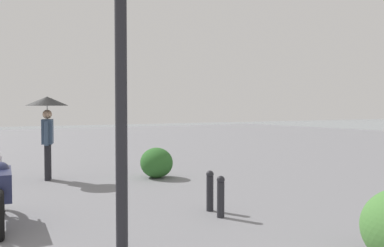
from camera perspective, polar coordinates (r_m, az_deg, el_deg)
The scene contains 6 objects.
lamppost at distance 4.89m, azimuth -9.94°, elevation 13.27°, with size 0.98×0.28×4.04m.
motorcycle at distance 6.84m, azimuth -25.28°, elevation -8.52°, with size 2.17×0.46×1.06m.
pedestrian at distance 10.47m, azimuth -19.57°, elevation 1.23°, with size 1.00×1.00×2.03m.
bollard_near at distance 6.62m, azimuth 4.03°, elevation -10.02°, with size 0.13×0.13×0.67m.
bollard_mid at distance 7.01m, azimuth 2.52°, elevation -9.23°, with size 0.13×0.13×0.69m.
shrub_low at distance 10.32m, azimuth -4.98°, elevation -5.48°, with size 0.89×0.80×0.76m.
Camera 1 is at (-0.12, 2.86, 1.74)m, focal length 38.17 mm.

